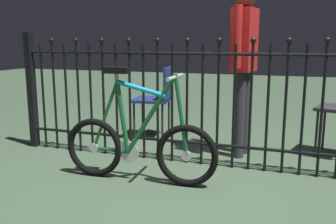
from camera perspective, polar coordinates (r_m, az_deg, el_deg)
name	(u,v)px	position (r m, az deg, el deg)	size (l,w,h in m)	color
ground_plane	(184,188)	(2.87, 2.57, -11.74)	(20.00, 20.00, 0.00)	#415841
iron_fence	(199,99)	(3.27, 4.82, 1.99)	(3.76, 0.07, 1.19)	black
bicycle	(139,144)	(2.93, -4.59, -5.00)	(1.27, 0.40, 0.91)	black
chair_navy	(158,95)	(4.21, -1.48, 2.68)	(0.46, 0.45, 0.82)	black
person_visitor	(244,55)	(3.57, 11.67, 8.68)	(0.23, 0.47, 1.64)	#2D2D33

